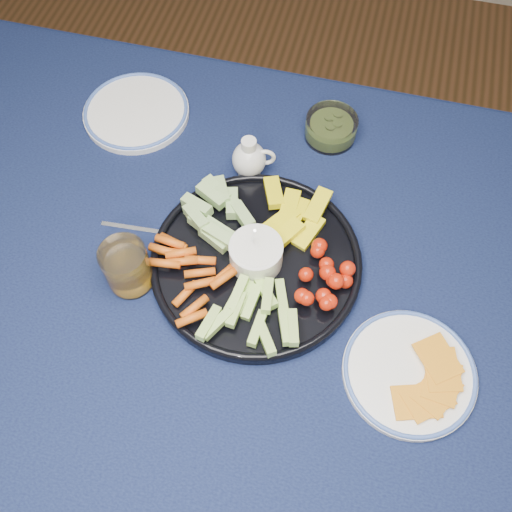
% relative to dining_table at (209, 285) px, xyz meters
% --- Properties ---
extents(dining_table, '(1.67, 1.07, 0.75)m').
position_rel_dining_table_xyz_m(dining_table, '(0.00, 0.00, 0.00)').
color(dining_table, '#472B17').
rests_on(dining_table, ground).
extents(crudite_platter, '(0.39, 0.39, 0.13)m').
position_rel_dining_table_xyz_m(crudite_platter, '(0.09, 0.02, 0.11)').
color(crudite_platter, black).
rests_on(crudite_platter, dining_table).
extents(creamer_pitcher, '(0.09, 0.07, 0.10)m').
position_rel_dining_table_xyz_m(creamer_pitcher, '(0.02, 0.23, 0.13)').
color(creamer_pitcher, white).
rests_on(creamer_pitcher, dining_table).
extents(pickle_bowl, '(0.11, 0.11, 0.05)m').
position_rel_dining_table_xyz_m(pickle_bowl, '(0.17, 0.37, 0.11)').
color(pickle_bowl, white).
rests_on(pickle_bowl, dining_table).
extents(cheese_plate, '(0.22, 0.22, 0.03)m').
position_rel_dining_table_xyz_m(cheese_plate, '(0.39, -0.12, 0.10)').
color(cheese_plate, white).
rests_on(cheese_plate, dining_table).
extents(juice_tumbler, '(0.08, 0.08, 0.10)m').
position_rel_dining_table_xyz_m(juice_tumbler, '(-0.12, -0.07, 0.13)').
color(juice_tumbler, white).
rests_on(juice_tumbler, dining_table).
extents(fork_left, '(0.15, 0.03, 0.00)m').
position_rel_dining_table_xyz_m(fork_left, '(-0.14, 0.04, 0.09)').
color(fork_left, silver).
rests_on(fork_left, dining_table).
extents(fork_right, '(0.12, 0.14, 0.00)m').
position_rel_dining_table_xyz_m(fork_right, '(0.39, -0.12, 0.09)').
color(fork_right, silver).
rests_on(fork_right, dining_table).
extents(side_plate_extra, '(0.23, 0.23, 0.02)m').
position_rel_dining_table_xyz_m(side_plate_extra, '(-0.26, 0.32, 0.10)').
color(side_plate_extra, white).
rests_on(side_plate_extra, dining_table).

